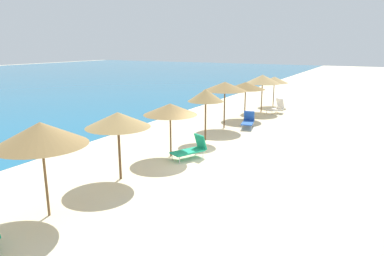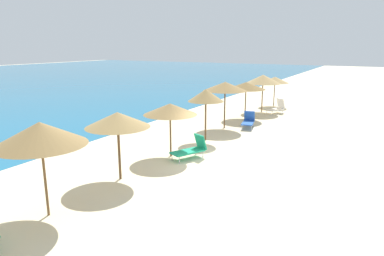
{
  "view_description": "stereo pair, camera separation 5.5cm",
  "coord_description": "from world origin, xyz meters",
  "views": [
    {
      "loc": [
        -13.15,
        -6.03,
        5.0
      ],
      "look_at": [
        1.26,
        1.83,
        1.07
      ],
      "focal_mm": 32.41,
      "sensor_mm": 36.0,
      "label": 1
    },
    {
      "loc": [
        -13.13,
        -6.08,
        5.0
      ],
      "look_at": [
        1.26,
        1.83,
        1.07
      ],
      "focal_mm": 32.41,
      "sensor_mm": 36.0,
      "label": 2
    }
  ],
  "objects": [
    {
      "name": "beach_umbrella_9",
      "position": [
        12.53,
        1.89,
        2.5
      ],
      "size": [
        2.69,
        2.69,
        2.83
      ],
      "color": "brown",
      "rests_on": "ground_plane"
    },
    {
      "name": "ground_plane",
      "position": [
        0.0,
        0.0,
        0.0
      ],
      "size": [
        160.0,
        160.0,
        0.0
      ],
      "primitive_type": "plane",
      "color": "beige"
    },
    {
      "name": "beach_umbrella_5",
      "position": [
        -0.19,
        2.16,
        2.21
      ],
      "size": [
        2.43,
        2.43,
        2.46
      ],
      "color": "brown",
      "rests_on": "ground_plane"
    },
    {
      "name": "beach_umbrella_7",
      "position": [
        6.19,
        2.26,
        2.58
      ],
      "size": [
        2.66,
        2.66,
        2.85
      ],
      "color": "brown",
      "rests_on": "ground_plane"
    },
    {
      "name": "lounge_chair_0",
      "position": [
        -0.01,
        1.18,
        0.44
      ],
      "size": [
        1.76,
        1.29,
        1.05
      ],
      "rotation": [
        0.0,
        0.0,
        1.14
      ],
      "color": "#199972",
      "rests_on": "ground_plane"
    },
    {
      "name": "beach_umbrella_4",
      "position": [
        -3.5,
        2.36,
        2.32
      ],
      "size": [
        2.41,
        2.41,
        2.61
      ],
      "color": "brown",
      "rests_on": "ground_plane"
    },
    {
      "name": "beach_umbrella_6",
      "position": [
        3.07,
        2.0,
        2.43
      ],
      "size": [
        1.9,
        1.9,
        2.76
      ],
      "color": "brown",
      "rests_on": "ground_plane"
    },
    {
      "name": "lounge_chair_3",
      "position": [
        12.47,
        0.7,
        0.43
      ],
      "size": [
        1.61,
        1.2,
        1.1
      ],
      "rotation": [
        0.0,
        0.0,
        1.13
      ],
      "color": "white",
      "rests_on": "ground_plane"
    },
    {
      "name": "beach_umbrella_8",
      "position": [
        9.57,
        2.15,
        2.28
      ],
      "size": [
        2.68,
        2.68,
        2.53
      ],
      "color": "brown",
      "rests_on": "ground_plane"
    },
    {
      "name": "beach_umbrella_3",
      "position": [
        -6.83,
        2.33,
        2.54
      ],
      "size": [
        2.63,
        2.63,
        2.89
      ],
      "color": "brown",
      "rests_on": "ground_plane"
    },
    {
      "name": "lounge_chair_2",
      "position": [
        6.98,
        0.98,
        0.42
      ],
      "size": [
        1.57,
        0.96,
        0.97
      ],
      "rotation": [
        0.0,
        0.0,
        1.79
      ],
      "color": "blue",
      "rests_on": "ground_plane"
    },
    {
      "name": "beach_umbrella_10",
      "position": [
        15.65,
        1.84,
        2.18
      ],
      "size": [
        2.27,
        2.27,
        2.44
      ],
      "color": "brown",
      "rests_on": "ground_plane"
    }
  ]
}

